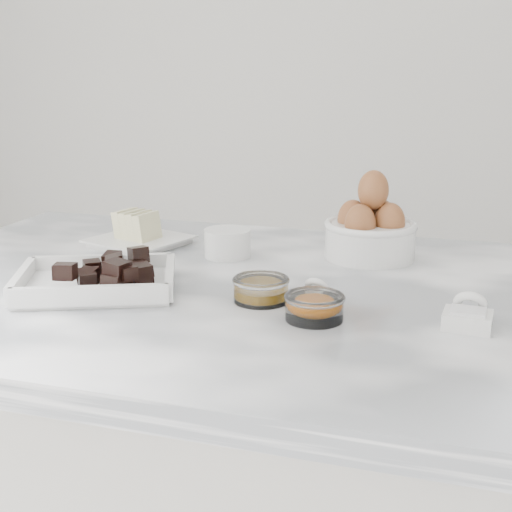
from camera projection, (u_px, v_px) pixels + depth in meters
The scene contains 9 objects.
marble_slab at pixel (238, 297), 1.12m from camera, with size 1.20×0.80×0.04m, color white.
chocolate_dish at pixel (96, 275), 1.08m from camera, with size 0.28×0.25×0.06m.
butter_plate at pixel (138, 233), 1.35m from camera, with size 0.20×0.20×0.06m.
sugar_ramekin at pixel (227, 242), 1.27m from camera, with size 0.08×0.08×0.05m.
egg_bowl at pixel (370, 230), 1.25m from camera, with size 0.16×0.16×0.16m.
honey_bowl at pixel (261, 289), 1.03m from camera, with size 0.08×0.08×0.04m.
zest_bowl at pixel (314, 306), 0.96m from camera, with size 0.08×0.08×0.04m.
vanilla_spoon at pixel (312, 296), 1.02m from camera, with size 0.06×0.07×0.04m.
salt_spoon at pixel (468, 315), 0.93m from camera, with size 0.06×0.08×0.05m.
Camera 1 is at (0.34, -1.01, 1.28)m, focal length 50.00 mm.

